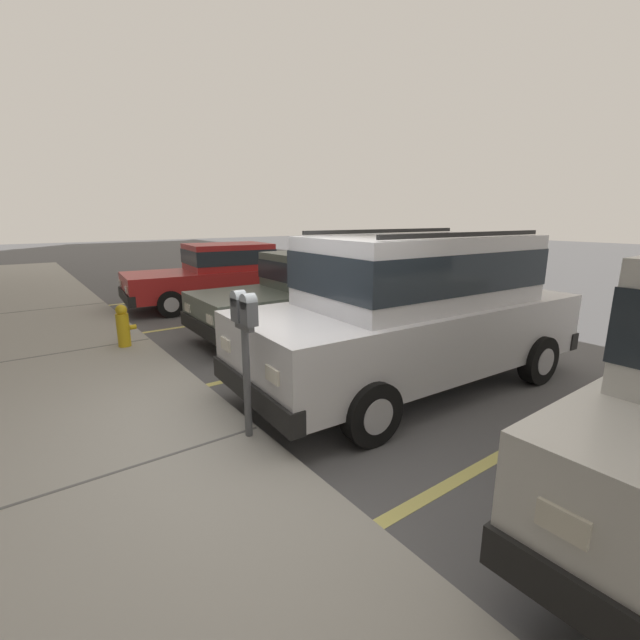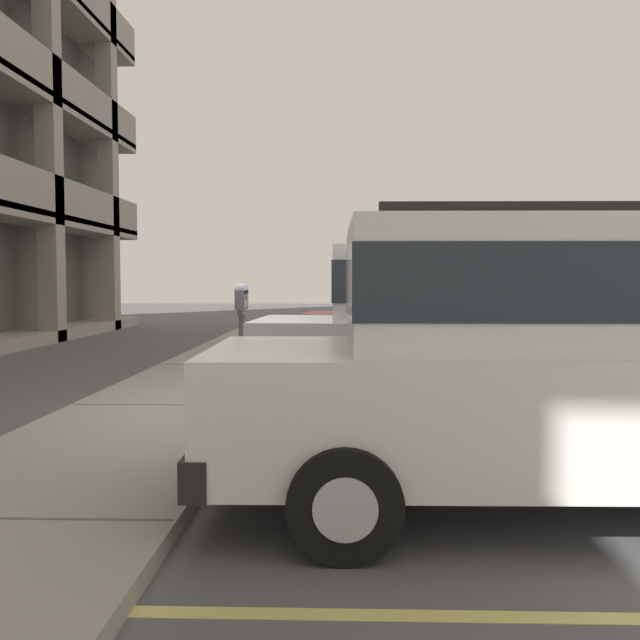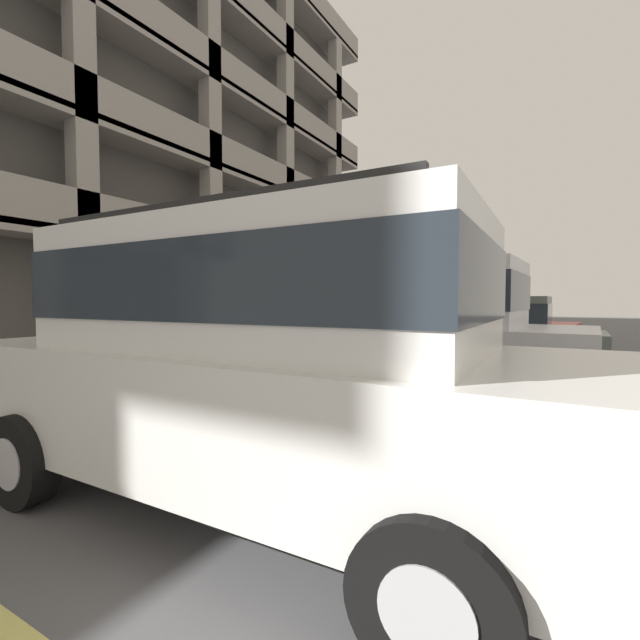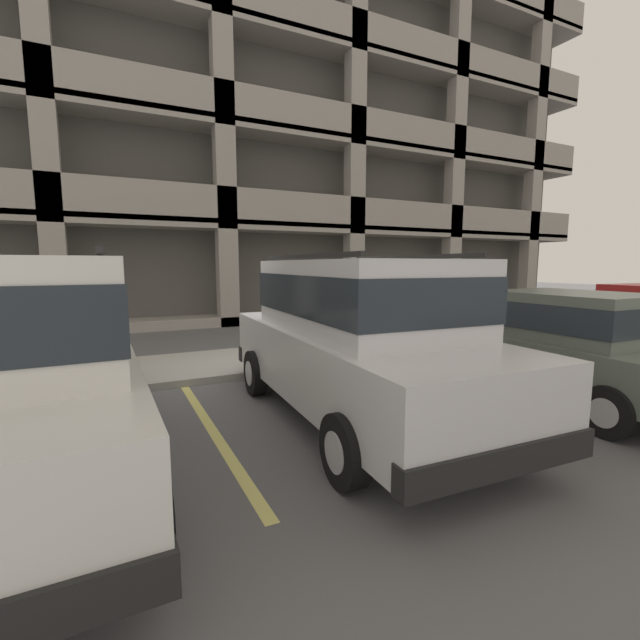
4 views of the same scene
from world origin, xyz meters
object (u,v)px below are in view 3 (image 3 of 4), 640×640
parking_meter_near (260,317)px  fire_hydrant (346,340)px  silver_suv (407,327)px  dark_hatchback (482,333)px  red_sedan (266,352)px  blue_coupe (490,324)px

parking_meter_near → fire_hydrant: parking_meter_near is taller
silver_suv → dark_hatchback: size_ratio=1.08×
red_sedan → parking_meter_near: size_ratio=3.38×
red_sedan → dark_hatchback: red_sedan is taller
dark_hatchback → parking_meter_near: bearing=137.3°
fire_hydrant → dark_hatchback: bearing=-101.9°
dark_hatchback → parking_meter_near: 4.42m
red_sedan → dark_hatchback: bearing=-4.6°
blue_coupe → fire_hydrant: size_ratio=6.60×
red_sedan → parking_meter_near: bearing=37.8°
parking_meter_near → blue_coupe: bearing=-21.7°
silver_suv → dark_hatchback: bearing=-7.2°
silver_suv → fire_hydrant: silver_suv is taller
dark_hatchback → blue_coupe: 3.58m
fire_hydrant → red_sedan: bearing=-157.8°
silver_suv → parking_meter_near: bearing=96.4°
silver_suv → red_sedan: bearing=-175.3°
silver_suv → parking_meter_near: silver_suv is taller
red_sedan → fire_hydrant: red_sedan is taller
fire_hydrant → parking_meter_near: bearing=-175.6°
red_sedan → blue_coupe: bearing=-1.2°
parking_meter_near → fire_hydrant: bearing=4.4°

